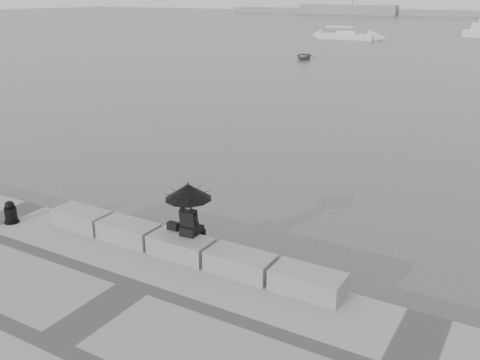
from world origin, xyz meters
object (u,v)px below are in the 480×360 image
Objects in this scene: mooring_bollard at (11,214)px; dinghy at (304,56)px; seated_person at (188,197)px; sailboat_left at (347,36)px.

mooring_bollard is 44.94m from dinghy.
seated_person is at bearing 10.65° from mooring_bollard.
sailboat_left is 26.06m from dinghy.
sailboat_left is 3.93× the size of dinghy.
seated_person is 45.56m from dinghy.
sailboat_left reaches higher than seated_person.
mooring_bollard is 0.20× the size of dinghy.
mooring_bollard is at bearing -78.09° from sailboat_left.
sailboat_left reaches higher than mooring_bollard.
dinghy is (-10.32, 43.73, -0.50)m from mooring_bollard.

